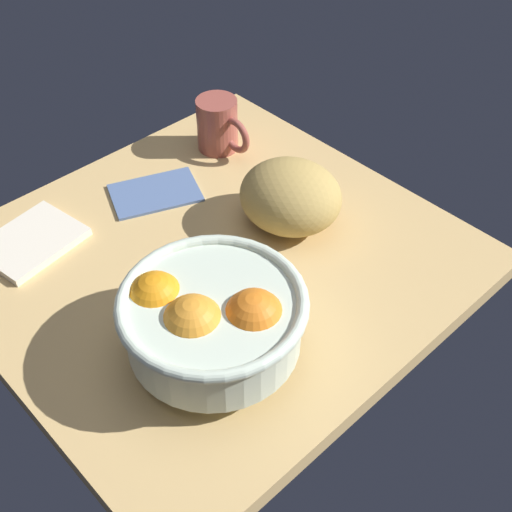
# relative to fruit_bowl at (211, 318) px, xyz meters

# --- Properties ---
(ground_plane) EXTENTS (0.67, 0.64, 0.03)m
(ground_plane) POSITION_rel_fruit_bowl_xyz_m (-0.12, -0.14, -0.08)
(ground_plane) COLOR tan
(fruit_bowl) EXTENTS (0.23, 0.23, 0.12)m
(fruit_bowl) POSITION_rel_fruit_bowl_xyz_m (0.00, 0.00, 0.00)
(fruit_bowl) COLOR silver
(fruit_bowl) RESTS_ON ground
(bread_loaf) EXTENTS (0.19, 0.20, 0.10)m
(bread_loaf) POSITION_rel_fruit_bowl_xyz_m (-0.25, -0.11, -0.02)
(bread_loaf) COLOR tan
(bread_loaf) RESTS_ON ground
(napkin_folded) EXTENTS (0.17, 0.14, 0.01)m
(napkin_folded) POSITION_rel_fruit_bowl_xyz_m (-0.15, -0.31, -0.06)
(napkin_folded) COLOR #4F6797
(napkin_folded) RESTS_ON ground
(napkin_spare) EXTENTS (0.16, 0.13, 0.01)m
(napkin_spare) POSITION_rel_fruit_bowl_xyz_m (0.06, -0.35, -0.06)
(napkin_spare) COLOR beige
(napkin_spare) RESTS_ON ground
(mug) EXTENTS (0.07, 0.12, 0.09)m
(mug) POSITION_rel_fruit_bowl_xyz_m (-0.31, -0.34, -0.02)
(mug) COLOR #9D4B40
(mug) RESTS_ON ground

